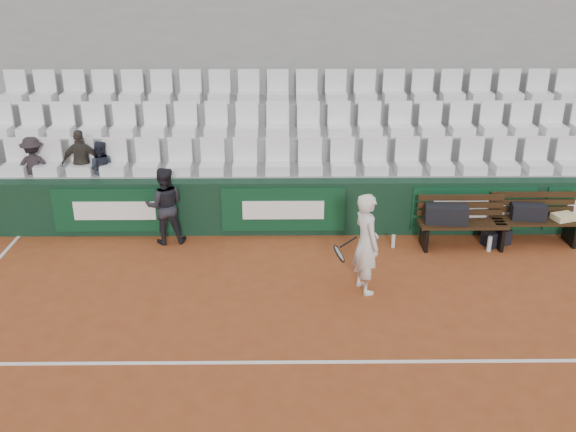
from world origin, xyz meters
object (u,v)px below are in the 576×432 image
object	(u,v)px
spectator_b	(79,140)
spectator_c	(98,145)
sports_bag_ground	(496,237)
water_bottle_far	(489,244)
bench_left	(461,235)
tennis_player	(366,243)
spectator_a	(31,143)
sports_bag_left	(446,214)
bench_right	(533,231)
sports_bag_right	(528,212)
ball_kid	(165,206)
water_bottle_near	(393,241)

from	to	relation	value
spectator_b	spectator_c	xyz separation A→B (m)	(0.33, 0.00, -0.10)
sports_bag_ground	water_bottle_far	bearing A→B (deg)	-126.94
bench_left	tennis_player	bearing A→B (deg)	-141.16
tennis_player	spectator_a	bearing A→B (deg)	155.45
spectator_a	bench_left	bearing A→B (deg)	163.54
sports_bag_left	water_bottle_far	size ratio (longest dim) A/B	2.65
bench_right	spectator_b	bearing A→B (deg)	172.89
sports_bag_right	water_bottle_far	distance (m)	0.93
sports_bag_ground	tennis_player	bearing A→B (deg)	-147.67
ball_kid	sports_bag_left	bearing A→B (deg)	169.43
sports_bag_right	water_bottle_far	xyz separation A→B (m)	(-0.73, -0.35, -0.45)
sports_bag_ground	spectator_a	size ratio (longest dim) A/B	0.41
bench_left	tennis_player	world-z (taller)	tennis_player
spectator_c	bench_left	bearing A→B (deg)	168.97
sports_bag_left	tennis_player	world-z (taller)	tennis_player
bench_left	tennis_player	distance (m)	2.47
bench_left	water_bottle_far	bearing A→B (deg)	-21.89
water_bottle_near	water_bottle_far	size ratio (longest dim) A/B	0.85
bench_right	spectator_a	distance (m)	9.14
sports_bag_ground	spectator_c	world-z (taller)	spectator_c
sports_bag_right	sports_bag_ground	size ratio (longest dim) A/B	1.25
water_bottle_far	spectator_a	size ratio (longest dim) A/B	0.24
spectator_a	bench_right	bearing A→B (deg)	165.60
water_bottle_near	tennis_player	bearing A→B (deg)	-114.82
sports_bag_left	ball_kid	distance (m)	4.88
tennis_player	spectator_a	world-z (taller)	spectator_a
sports_bag_left	water_bottle_near	distance (m)	1.02
sports_bag_left	sports_bag_ground	xyz separation A→B (m)	(0.94, 0.05, -0.46)
spectator_b	spectator_c	world-z (taller)	spectator_b
water_bottle_near	spectator_b	world-z (taller)	spectator_b
bench_right	spectator_c	world-z (taller)	spectator_c
bench_right	water_bottle_far	distance (m)	0.92
spectator_c	water_bottle_near	bearing A→B (deg)	166.64
bench_left	ball_kid	bearing A→B (deg)	177.19
spectator_c	tennis_player	bearing A→B (deg)	148.98
spectator_c	sports_bag_left	bearing A→B (deg)	168.82
sports_bag_right	water_bottle_far	bearing A→B (deg)	-154.45
sports_bag_ground	water_bottle_far	xyz separation A→B (m)	(-0.20, -0.27, -0.00)
ball_kid	spectator_a	distance (m)	2.81
bench_left	sports_bag_right	distance (m)	1.25
bench_right	spectator_a	bearing A→B (deg)	173.59
spectator_c	ball_kid	bearing A→B (deg)	144.40
ball_kid	spectator_a	xyz separation A→B (m)	(-2.51, 0.89, 0.87)
spectator_c	sports_bag_right	bearing A→B (deg)	171.77
sports_bag_right	water_bottle_near	distance (m)	2.42
ball_kid	spectator_a	world-z (taller)	spectator_a
water_bottle_far	spectator_a	world-z (taller)	spectator_a
sports_bag_left	ball_kid	bearing A→B (deg)	177.42
bench_left	spectator_c	xyz separation A→B (m)	(-6.45, 1.14, 1.30)
sports_bag_right	spectator_a	size ratio (longest dim) A/B	0.51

